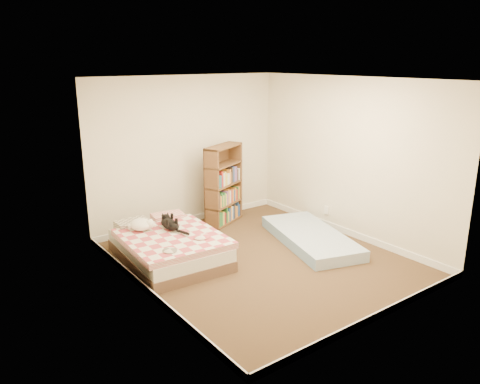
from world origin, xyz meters
TOP-DOWN VIEW (x-y plane):
  - room at (0.00, 0.00)m, footprint 3.51×4.01m
  - bed at (-1.05, 0.79)m, footprint 1.34×1.78m
  - bookshelf at (0.46, 1.63)m, footprint 0.93×0.60m
  - floor_mattress at (1.02, 0.05)m, footprint 1.36×2.06m
  - black_cat at (-0.96, 0.92)m, footprint 0.30×0.71m
  - white_dog at (-1.30, 1.08)m, footprint 0.33×0.34m

SIDE VIEW (x-z plane):
  - floor_mattress at x=1.02m, z-range 0.00..0.17m
  - bed at x=-1.05m, z-range -0.02..0.44m
  - black_cat at x=-0.96m, z-range 0.40..0.56m
  - white_dog at x=-1.30m, z-range 0.41..0.57m
  - bookshelf at x=0.46m, z-range -0.17..1.19m
  - room at x=0.00m, z-range -0.06..2.45m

